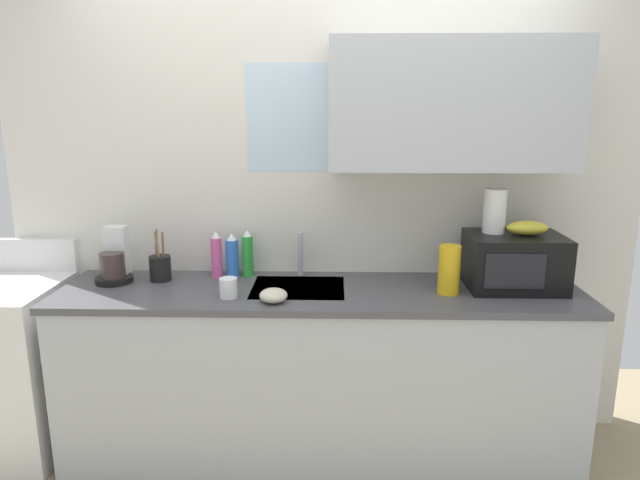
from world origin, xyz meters
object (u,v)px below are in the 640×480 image
(dish_soap_bottle_pink, at_px, (217,256))
(small_bowl, at_px, (273,295))
(mug_white, at_px, (228,288))
(dish_soap_bottle_blue, at_px, (232,256))
(banana_bunch, at_px, (527,228))
(stove_range, at_px, (7,366))
(paper_towel_roll, at_px, (495,211))
(cereal_canister, at_px, (449,270))
(microwave, at_px, (514,261))
(dish_soap_bottle_green, at_px, (248,254))
(coffee_maker, at_px, (115,261))
(utensil_crock, at_px, (160,267))

(dish_soap_bottle_pink, relative_size, small_bowl, 1.91)
(dish_soap_bottle_pink, distance_m, mug_white, 0.36)
(dish_soap_bottle_blue, bearing_deg, banana_bunch, -5.81)
(stove_range, bearing_deg, mug_white, -6.74)
(paper_towel_roll, distance_m, cereal_canister, 0.39)
(microwave, bearing_deg, dish_soap_bottle_blue, 173.92)
(banana_bunch, xyz_separation_m, cereal_canister, (-0.39, -0.10, -0.19))
(dish_soap_bottle_green, relative_size, dish_soap_bottle_pink, 1.02)
(small_bowl, bearing_deg, dish_soap_bottle_pink, 131.36)
(coffee_maker, relative_size, dish_soap_bottle_blue, 1.19)
(stove_range, height_order, dish_soap_bottle_green, dish_soap_bottle_green)
(dish_soap_bottle_blue, bearing_deg, utensil_crock, -167.35)
(stove_range, relative_size, banana_bunch, 5.40)
(coffee_maker, relative_size, dish_soap_bottle_green, 1.11)
(coffee_maker, height_order, dish_soap_bottle_pink, coffee_maker)
(banana_bunch, xyz_separation_m, dish_soap_bottle_green, (-1.40, 0.16, -0.19))
(cereal_canister, bearing_deg, microwave, 16.17)
(stove_range, relative_size, dish_soap_bottle_green, 4.27)
(mug_white, bearing_deg, microwave, 7.70)
(paper_towel_roll, relative_size, small_bowl, 1.69)
(banana_bunch, height_order, mug_white, banana_bunch)
(banana_bunch, xyz_separation_m, small_bowl, (-1.22, -0.25, -0.27))
(microwave, xyz_separation_m, cereal_canister, (-0.34, -0.10, -0.02))
(stove_range, distance_m, utensil_crock, 0.97)
(microwave, xyz_separation_m, small_bowl, (-1.17, -0.25, -0.10))
(coffee_maker, height_order, dish_soap_bottle_blue, coffee_maker)
(microwave, xyz_separation_m, dish_soap_bottle_pink, (-1.51, 0.14, -0.02))
(stove_range, relative_size, coffee_maker, 3.86)
(dish_soap_bottle_pink, bearing_deg, microwave, -5.24)
(utensil_crock, bearing_deg, dish_soap_bottle_green, 12.01)
(stove_range, height_order, dish_soap_bottle_blue, dish_soap_bottle_blue)
(utensil_crock, height_order, small_bowl, utensil_crock)
(cereal_canister, bearing_deg, dish_soap_bottle_blue, 167.08)
(banana_bunch, distance_m, paper_towel_roll, 0.18)
(dish_soap_bottle_green, bearing_deg, stove_range, -170.46)
(banana_bunch, height_order, coffee_maker, banana_bunch)
(dish_soap_bottle_pink, bearing_deg, cereal_canister, -11.42)
(mug_white, relative_size, utensil_crock, 0.35)
(paper_towel_roll, relative_size, cereal_canister, 0.93)
(banana_bunch, xyz_separation_m, dish_soap_bottle_pink, (-1.56, 0.14, -0.19))
(mug_white, bearing_deg, dish_soap_bottle_green, 83.55)
(paper_towel_roll, height_order, dish_soap_bottle_pink, paper_towel_roll)
(banana_bunch, distance_m, cereal_canister, 0.44)
(microwave, relative_size, mug_white, 4.84)
(microwave, xyz_separation_m, utensil_crock, (-1.80, 0.07, -0.06))
(coffee_maker, bearing_deg, dish_soap_bottle_blue, 8.90)
(mug_white, distance_m, utensil_crock, 0.48)
(dish_soap_bottle_blue, bearing_deg, dish_soap_bottle_green, 9.09)
(coffee_maker, height_order, cereal_canister, coffee_maker)
(microwave, height_order, cereal_canister, microwave)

